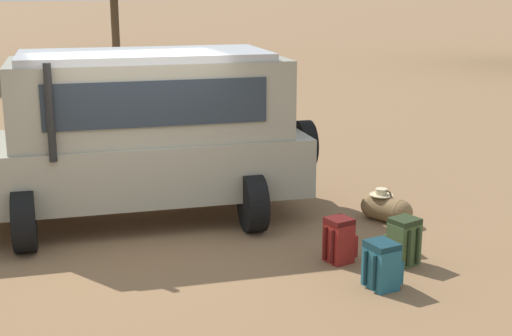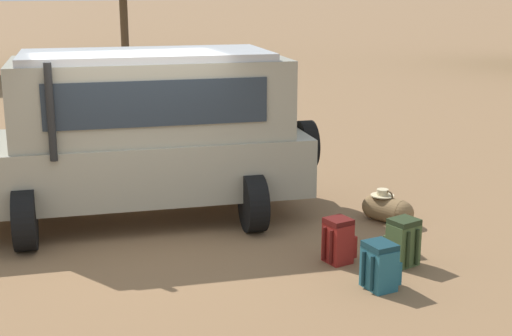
{
  "view_description": "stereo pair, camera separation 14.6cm",
  "coord_description": "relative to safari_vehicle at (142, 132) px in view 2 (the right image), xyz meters",
  "views": [
    {
      "loc": [
        -1.78,
        -9.01,
        3.34
      ],
      "look_at": [
        1.43,
        -0.5,
        1.0
      ],
      "focal_mm": 50.0,
      "sensor_mm": 36.0,
      "label": 1
    },
    {
      "loc": [
        -1.64,
        -9.06,
        3.34
      ],
      "look_at": [
        1.43,
        -0.5,
        1.0
      ],
      "focal_mm": 50.0,
      "sensor_mm": 36.0,
      "label": 2
    }
  ],
  "objects": [
    {
      "name": "backpack_cluster_center",
      "position": [
        2.61,
        -2.9,
        -1.01
      ],
      "size": [
        0.4,
        0.44,
        0.59
      ],
      "color": "#42562D",
      "rests_on": "ground_plane"
    },
    {
      "name": "backpack_beside_front_wheel",
      "position": [
        1.91,
        -2.56,
        -1.02
      ],
      "size": [
        0.43,
        0.36,
        0.57
      ],
      "color": "maroon",
      "rests_on": "ground_plane"
    },
    {
      "name": "safari_vehicle",
      "position": [
        0.0,
        0.0,
        0.0
      ],
      "size": [
        5.44,
        3.05,
        2.44
      ],
      "color": "gray",
      "rests_on": "ground_plane"
    },
    {
      "name": "backpack_near_rear_wheel",
      "position": [
        2.0,
        -3.43,
        -1.03
      ],
      "size": [
        0.43,
        0.4,
        0.55
      ],
      "color": "#235B6B",
      "rests_on": "ground_plane"
    },
    {
      "name": "duffel_bag_low_black_case",
      "position": [
        3.27,
        -1.4,
        -1.1
      ],
      "size": [
        0.56,
        0.78,
        0.47
      ],
      "color": "brown",
      "rests_on": "ground_plane"
    },
    {
      "name": "ground_plane",
      "position": [
        -0.21,
        -0.96,
        -1.29
      ],
      "size": [
        320.0,
        320.0,
        0.0
      ],
      "primitive_type": "plane",
      "color": "olive"
    }
  ]
}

